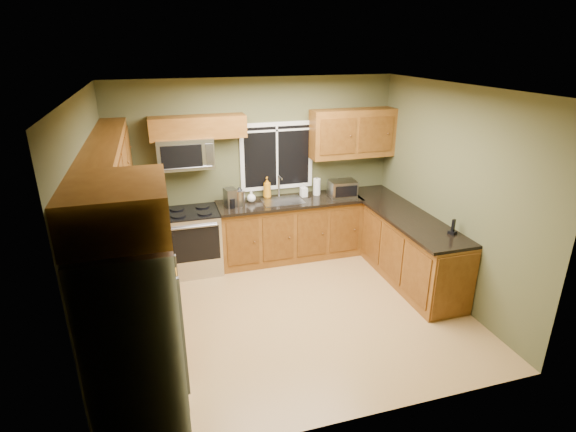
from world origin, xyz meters
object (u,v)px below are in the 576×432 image
coffee_maker (231,198)px  kettle (239,197)px  soap_bottle_c (251,196)px  cordless_phone (453,229)px  microwave (185,153)px  soap_bottle_a (267,187)px  refrigerator (136,337)px  paper_towel_roll (317,187)px  soap_bottle_b (304,190)px  range (193,241)px  toaster_oven (342,189)px

coffee_maker → kettle: kettle is taller
soap_bottle_c → cordless_phone: bearing=-41.2°
coffee_maker → microwave: bearing=166.1°
soap_bottle_a → refrigerator: bearing=-121.8°
paper_towel_roll → coffee_maker: bearing=-173.5°
soap_bottle_b → coffee_maker: bearing=-173.7°
range → microwave: 1.27m
range → soap_bottle_b: 1.82m
kettle → soap_bottle_c: bearing=31.1°
microwave → paper_towel_roll: (1.94, 0.01, -0.66)m
refrigerator → coffee_maker: bearing=65.4°
range → soap_bottle_a: size_ratio=2.91×
paper_towel_roll → soap_bottle_c: paper_towel_roll is taller
soap_bottle_b → toaster_oven: bearing=-15.8°
soap_bottle_a → cordless_phone: size_ratio=1.69×
refrigerator → toaster_oven: 4.04m
toaster_oven → paper_towel_roll: 0.39m
soap_bottle_b → soap_bottle_c: size_ratio=1.27×
range → microwave: bearing=90.0°
soap_bottle_a → cordless_phone: soap_bottle_a is taller
soap_bottle_b → cordless_phone: (1.31, -1.88, -0.05)m
refrigerator → kettle: 3.09m
kettle → soap_bottle_b: kettle is taller
toaster_oven → cordless_phone: size_ratio=2.17×
toaster_oven → cordless_phone: bearing=-66.5°
coffee_maker → cordless_phone: bearing=-35.5°
refrigerator → soap_bottle_c: refrigerator is taller
coffee_maker → refrigerator: bearing=-114.6°
soap_bottle_c → cordless_phone: size_ratio=0.88×
toaster_oven → soap_bottle_c: 1.40m
soap_bottle_a → cordless_phone: (1.86, -1.99, -0.10)m
coffee_maker → cordless_phone: coffee_maker is taller
coffee_maker → cordless_phone: (2.45, -1.75, -0.07)m
refrigerator → cordless_phone: 3.86m
microwave → kettle: 0.97m
paper_towel_roll → soap_bottle_b: paper_towel_roll is taller
range → soap_bottle_a: (1.17, 0.23, 0.63)m
kettle → cordless_phone: size_ratio=1.51×
refrigerator → soap_bottle_a: (1.86, 3.00, 0.20)m
soap_bottle_a → soap_bottle_b: soap_bottle_a is taller
kettle → paper_towel_roll: bearing=7.4°
paper_towel_roll → cordless_phone: size_ratio=1.49×
range → paper_towel_roll: (1.94, 0.15, 0.60)m
soap_bottle_c → microwave: bearing=178.2°
range → kettle: size_ratio=3.26×
coffee_maker → paper_towel_roll: bearing=6.5°
soap_bottle_c → soap_bottle_a: bearing=24.2°
refrigerator → range: 2.89m
toaster_oven → soap_bottle_c: bearing=173.9°
toaster_oven → microwave: bearing=175.6°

